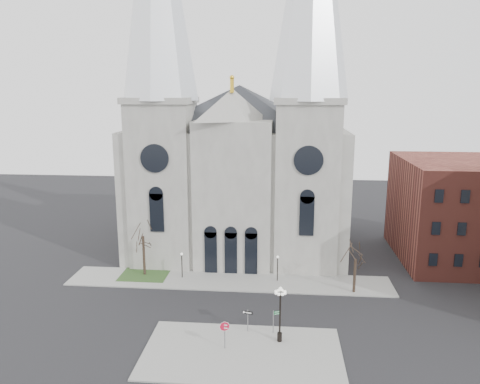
# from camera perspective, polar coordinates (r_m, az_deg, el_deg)

# --- Properties ---
(ground) EXTENTS (160.00, 160.00, 0.00)m
(ground) POSITION_cam_1_polar(r_m,az_deg,el_deg) (49.43, -2.83, -15.88)
(ground) COLOR black
(ground) RESTS_ON ground
(sidewalk_near) EXTENTS (18.00, 10.00, 0.14)m
(sidewalk_near) POSITION_cam_1_polar(r_m,az_deg,el_deg) (44.79, 0.27, -19.01)
(sidewalk_near) COLOR gray
(sidewalk_near) RESTS_ON ground
(sidewalk_far) EXTENTS (40.00, 6.00, 0.14)m
(sidewalk_far) POSITION_cam_1_polar(r_m,az_deg,el_deg) (59.23, -1.36, -10.79)
(sidewalk_far) COLOR gray
(sidewalk_far) RESTS_ON ground
(grass_patch) EXTENTS (6.00, 5.00, 0.18)m
(grass_patch) POSITION_cam_1_polar(r_m,az_deg,el_deg) (62.23, -11.53, -9.85)
(grass_patch) COLOR #29471E
(grass_patch) RESTS_ON ground
(cathedral) EXTENTS (33.00, 26.66, 54.00)m
(cathedral) POSITION_cam_1_polar(r_m,az_deg,el_deg) (66.40, -0.30, 8.17)
(cathedral) COLOR gray
(cathedral) RESTS_ON ground
(bg_building_brick) EXTENTS (14.00, 18.00, 14.00)m
(bg_building_brick) POSITION_cam_1_polar(r_m,az_deg,el_deg) (71.22, 24.46, -2.03)
(bg_building_brick) COLOR maroon
(bg_building_brick) RESTS_ON ground
(tree_left) EXTENTS (3.20, 3.20, 7.50)m
(tree_left) POSITION_cam_1_polar(r_m,az_deg,el_deg) (60.38, -11.75, -5.02)
(tree_left) COLOR black
(tree_left) RESTS_ON ground
(tree_right) EXTENTS (3.20, 3.20, 6.00)m
(tree_right) POSITION_cam_1_polar(r_m,az_deg,el_deg) (56.12, 13.92, -7.69)
(tree_right) COLOR black
(tree_right) RESTS_ON ground
(ped_lamp_left) EXTENTS (0.32, 0.32, 3.26)m
(ped_lamp_left) POSITION_cam_1_polar(r_m,az_deg,el_deg) (59.76, -7.11, -8.33)
(ped_lamp_left) COLOR black
(ped_lamp_left) RESTS_ON sidewalk_far
(ped_lamp_right) EXTENTS (0.32, 0.32, 3.26)m
(ped_lamp_right) POSITION_cam_1_polar(r_m,az_deg,el_deg) (58.51, 4.60, -8.74)
(ped_lamp_right) COLOR black
(ped_lamp_right) RESTS_ON sidewalk_far
(stop_sign) EXTENTS (0.97, 0.15, 2.69)m
(stop_sign) POSITION_cam_1_polar(r_m,az_deg,el_deg) (44.39, -1.88, -16.38)
(stop_sign) COLOR slate
(stop_sign) RESTS_ON sidewalk_near
(globe_lamp) EXTENTS (1.52, 1.52, 5.48)m
(globe_lamp) POSITION_cam_1_polar(r_m,az_deg,el_deg) (44.93, 4.92, -13.84)
(globe_lamp) COLOR black
(globe_lamp) RESTS_ON sidewalk_near
(one_way_sign) EXTENTS (0.98, 0.27, 2.28)m
(one_way_sign) POSITION_cam_1_polar(r_m,az_deg,el_deg) (47.25, 0.95, -14.99)
(one_way_sign) COLOR slate
(one_way_sign) RESTS_ON sidewalk_near
(street_name_sign) EXTENTS (0.70, 0.31, 2.32)m
(street_name_sign) POSITION_cam_1_polar(r_m,az_deg,el_deg) (47.25, 4.18, -15.25)
(street_name_sign) COLOR slate
(street_name_sign) RESTS_ON sidewalk_near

